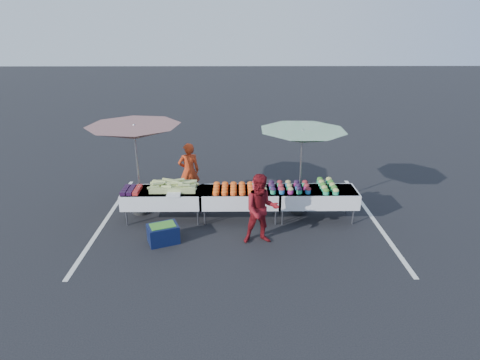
{
  "coord_description": "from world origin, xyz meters",
  "views": [
    {
      "loc": [
        -0.1,
        -8.64,
        4.31
      ],
      "look_at": [
        0.0,
        0.0,
        1.0
      ],
      "focal_mm": 30.0,
      "sensor_mm": 36.0,
      "label": 1
    }
  ],
  "objects_px": {
    "table_center": "(240,197)",
    "customer": "(261,209)",
    "table_right": "(316,196)",
    "vendor": "(189,171)",
    "table_left": "(163,197)",
    "storage_bin": "(163,233)",
    "umbrella_right": "(303,137)",
    "umbrella_left": "(134,133)"
  },
  "relations": [
    {
      "from": "vendor",
      "to": "umbrella_right",
      "type": "distance_m",
      "value": 3.14
    },
    {
      "from": "table_right",
      "to": "umbrella_left",
      "type": "xyz_separation_m",
      "value": [
        -4.24,
        0.4,
        1.44
      ]
    },
    {
      "from": "table_right",
      "to": "vendor",
      "type": "height_order",
      "value": "vendor"
    },
    {
      "from": "umbrella_left",
      "to": "storage_bin",
      "type": "relative_size",
      "value": 3.53
    },
    {
      "from": "customer",
      "to": "table_right",
      "type": "bearing_deg",
      "value": 33.43
    },
    {
      "from": "table_left",
      "to": "customer",
      "type": "distance_m",
      "value": 2.49
    },
    {
      "from": "table_left",
      "to": "vendor",
      "type": "height_order",
      "value": "vendor"
    },
    {
      "from": "table_left",
      "to": "storage_bin",
      "type": "bearing_deg",
      "value": -81.88
    },
    {
      "from": "table_left",
      "to": "vendor",
      "type": "relative_size",
      "value": 1.22
    },
    {
      "from": "table_right",
      "to": "umbrella_right",
      "type": "distance_m",
      "value": 1.42
    },
    {
      "from": "table_center",
      "to": "table_right",
      "type": "relative_size",
      "value": 1.0
    },
    {
      "from": "table_right",
      "to": "vendor",
      "type": "relative_size",
      "value": 1.22
    },
    {
      "from": "table_left",
      "to": "vendor",
      "type": "bearing_deg",
      "value": 69.82
    },
    {
      "from": "vendor",
      "to": "customer",
      "type": "relative_size",
      "value": 1.0
    },
    {
      "from": "table_right",
      "to": "storage_bin",
      "type": "xyz_separation_m",
      "value": [
        -3.44,
        -1.09,
        -0.37
      ]
    },
    {
      "from": "table_left",
      "to": "storage_bin",
      "type": "relative_size",
      "value": 2.49
    },
    {
      "from": "table_center",
      "to": "table_right",
      "type": "bearing_deg",
      "value": 0.0
    },
    {
      "from": "storage_bin",
      "to": "table_left",
      "type": "bearing_deg",
      "value": 75.92
    },
    {
      "from": "table_right",
      "to": "storage_bin",
      "type": "bearing_deg",
      "value": -162.5
    },
    {
      "from": "table_center",
      "to": "vendor",
      "type": "xyz_separation_m",
      "value": [
        -1.33,
        1.29,
        0.18
      ]
    },
    {
      "from": "table_left",
      "to": "table_right",
      "type": "height_order",
      "value": "same"
    },
    {
      "from": "table_right",
      "to": "vendor",
      "type": "distance_m",
      "value": 3.39
    },
    {
      "from": "table_center",
      "to": "umbrella_right",
      "type": "bearing_deg",
      "value": 15.32
    },
    {
      "from": "umbrella_right",
      "to": "storage_bin",
      "type": "distance_m",
      "value": 3.84
    },
    {
      "from": "table_center",
      "to": "vendor",
      "type": "relative_size",
      "value": 1.22
    },
    {
      "from": "customer",
      "to": "umbrella_left",
      "type": "xyz_separation_m",
      "value": [
        -2.87,
        1.49,
        1.26
      ]
    },
    {
      "from": "customer",
      "to": "umbrella_right",
      "type": "bearing_deg",
      "value": 50.23
    },
    {
      "from": "vendor",
      "to": "umbrella_left",
      "type": "bearing_deg",
      "value": 22.52
    },
    {
      "from": "storage_bin",
      "to": "umbrella_right",
      "type": "bearing_deg",
      "value": 3.38
    },
    {
      "from": "table_center",
      "to": "umbrella_left",
      "type": "relative_size",
      "value": 0.71
    },
    {
      "from": "table_center",
      "to": "customer",
      "type": "bearing_deg",
      "value": -68.54
    },
    {
      "from": "vendor",
      "to": "storage_bin",
      "type": "relative_size",
      "value": 2.04
    },
    {
      "from": "customer",
      "to": "umbrella_right",
      "type": "xyz_separation_m",
      "value": [
        1.03,
        1.49,
        1.14
      ]
    },
    {
      "from": "vendor",
      "to": "table_right",
      "type": "bearing_deg",
      "value": 141.43
    },
    {
      "from": "table_right",
      "to": "customer",
      "type": "height_order",
      "value": "customer"
    },
    {
      "from": "umbrella_left",
      "to": "customer",
      "type": "bearing_deg",
      "value": -27.54
    },
    {
      "from": "umbrella_left",
      "to": "umbrella_right",
      "type": "distance_m",
      "value": 3.9
    },
    {
      "from": "table_left",
      "to": "table_center",
      "type": "distance_m",
      "value": 1.8
    },
    {
      "from": "customer",
      "to": "umbrella_left",
      "type": "height_order",
      "value": "umbrella_left"
    },
    {
      "from": "vendor",
      "to": "table_center",
      "type": "bearing_deg",
      "value": 119.65
    },
    {
      "from": "customer",
      "to": "umbrella_right",
      "type": "distance_m",
      "value": 2.15
    },
    {
      "from": "vendor",
      "to": "umbrella_right",
      "type": "relative_size",
      "value": 0.57
    }
  ]
}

